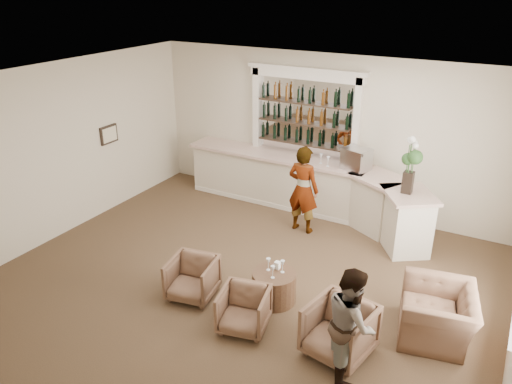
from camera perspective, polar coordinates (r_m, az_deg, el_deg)
ground at (r=8.50m, az=-1.40°, el=-10.15°), size 8.00×8.00×0.00m
room_shell at (r=7.97m, az=2.05°, el=6.21°), size 8.04×7.02×3.32m
bar_counter at (r=10.66m, az=6.00°, el=0.57°), size 5.72×1.80×1.14m
back_bar_alcove at (r=10.68m, az=5.56°, el=8.90°), size 2.64×0.25×3.00m
cocktail_table at (r=7.92m, az=2.07°, el=-10.76°), size 0.69×0.69×0.50m
sommelier at (r=9.75m, az=5.41°, el=0.30°), size 0.68×0.47×1.77m
guest at (r=6.48m, az=10.77°, el=-14.48°), size 0.87×0.94×1.53m
armchair_left at (r=8.04m, az=-7.30°, el=-9.73°), size 0.83×0.84×0.66m
armchair_center at (r=7.34m, az=-1.40°, el=-13.29°), size 0.81×0.83×0.63m
armchair_right at (r=6.97m, az=9.49°, el=-15.33°), size 0.95×0.96×0.76m
armchair_far at (r=7.61m, az=20.01°, el=-12.96°), size 1.20×1.31×0.73m
espresso_machine at (r=10.11m, az=11.39°, el=3.71°), size 0.61×0.55×0.44m
flower_vase at (r=9.11m, az=17.24°, el=3.35°), size 0.28×0.28×1.05m
wine_glass_bar_left at (r=10.23m, az=8.23°, el=3.48°), size 0.07×0.07×0.21m
wine_glass_bar_right at (r=10.37m, az=7.44°, el=3.81°), size 0.07×0.07×0.21m
wine_glass_tbl_a at (r=7.80m, az=1.42°, el=-8.26°), size 0.07×0.07×0.21m
wine_glass_tbl_b at (r=7.75m, az=3.05°, el=-8.50°), size 0.07×0.07×0.21m
wine_glass_tbl_c at (r=7.62m, az=1.93°, el=-9.12°), size 0.07×0.07×0.21m
napkin_holder at (r=7.87m, az=2.45°, el=-8.35°), size 0.08×0.08×0.12m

